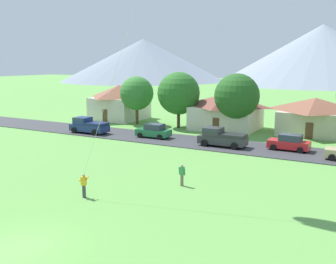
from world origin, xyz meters
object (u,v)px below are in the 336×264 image
at_px(pickup_truck_navy_east_side, 88,125).
at_px(watcher_person, 182,174).
at_px(house_leftmost, 120,102).
at_px(parked_car_red_east_end, 289,143).
at_px(tree_left_of_center, 137,93).
at_px(pickup_truck_charcoal_west_side, 221,137).
at_px(house_left_center, 226,111).
at_px(tree_near_right, 179,93).
at_px(house_rightmost, 315,115).
at_px(tree_near_left, 237,96).
at_px(parked_car_green_mid_west, 154,131).

height_order(pickup_truck_navy_east_side, watcher_person, pickup_truck_navy_east_side).
xyz_separation_m(house_leftmost, parked_car_red_east_end, (28.93, -10.16, -2.00)).
distance_m(tree_left_of_center, pickup_truck_charcoal_west_side, 19.03).
xyz_separation_m(tree_left_of_center, watcher_person, (18.97, -22.82, -3.74)).
height_order(house_left_center, pickup_truck_navy_east_side, house_left_center).
xyz_separation_m(tree_near_right, parked_car_red_east_end, (16.89, -7.57, -3.96)).
bearing_deg(house_left_center, house_rightmost, 8.51).
relative_size(tree_near_left, watcher_person, 4.64).
relative_size(house_left_center, parked_car_green_mid_west, 2.16).
distance_m(house_left_center, tree_left_of_center, 13.39).
bearing_deg(tree_left_of_center, tree_near_right, 4.67).
distance_m(tree_left_of_center, pickup_truck_navy_east_side, 10.06).
relative_size(house_left_center, house_rightmost, 1.03).
xyz_separation_m(house_rightmost, tree_left_of_center, (-24.30, -4.40, 2.20)).
height_order(house_rightmost, watcher_person, house_rightmost).
bearing_deg(house_rightmost, parked_car_green_mid_west, -143.66).
bearing_deg(tree_near_right, watcher_person, -62.21).
relative_size(house_rightmost, tree_near_left, 1.15).
relative_size(house_leftmost, house_rightmost, 0.93).
bearing_deg(parked_car_green_mid_west, tree_left_of_center, 133.87).
height_order(tree_near_left, tree_left_of_center, tree_near_left).
distance_m(tree_left_of_center, parked_car_green_mid_west, 11.58).
relative_size(house_leftmost, pickup_truck_charcoal_west_side, 1.60).
height_order(house_leftmost, pickup_truck_navy_east_side, house_leftmost).
xyz_separation_m(tree_near_left, pickup_truck_navy_east_side, (-16.91, -8.73, -3.83)).
relative_size(house_left_center, tree_near_right, 1.18).
bearing_deg(tree_left_of_center, house_leftmost, 149.78).
height_order(tree_left_of_center, tree_near_right, tree_near_right).
bearing_deg(parked_car_red_east_end, watcher_person, -106.17).
xyz_separation_m(tree_near_left, parked_car_red_east_end, (8.04, -6.45, -4.03)).
height_order(house_leftmost, tree_near_left, tree_near_left).
bearing_deg(house_rightmost, tree_left_of_center, -169.74).
bearing_deg(tree_near_right, tree_near_left, -7.20).
height_order(tree_near_left, parked_car_green_mid_west, tree_near_left).
height_order(tree_left_of_center, parked_car_red_east_end, tree_left_of_center).
distance_m(parked_car_green_mid_west, pickup_truck_navy_east_side, 9.11).
height_order(tree_near_left, pickup_truck_charcoal_west_side, tree_near_left).
bearing_deg(house_rightmost, house_left_center, -171.49).
height_order(house_leftmost, parked_car_green_mid_west, house_leftmost).
relative_size(tree_near_left, tree_left_of_center, 1.09).
xyz_separation_m(tree_near_left, tree_left_of_center, (-15.50, 0.57, -0.27)).
relative_size(tree_near_left, pickup_truck_navy_east_side, 1.49).
relative_size(house_rightmost, tree_left_of_center, 1.26).
bearing_deg(watcher_person, house_leftmost, 133.17).
bearing_deg(house_leftmost, tree_left_of_center, -30.22).
distance_m(parked_car_green_mid_west, parked_car_red_east_end, 15.98).
distance_m(tree_near_right, pickup_truck_navy_east_side, 13.27).
bearing_deg(tree_left_of_center, house_rightmost, 10.26).
bearing_deg(tree_left_of_center, tree_near_left, -2.12).
xyz_separation_m(parked_car_green_mid_west, parked_car_red_east_end, (15.96, 0.87, 0.00)).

